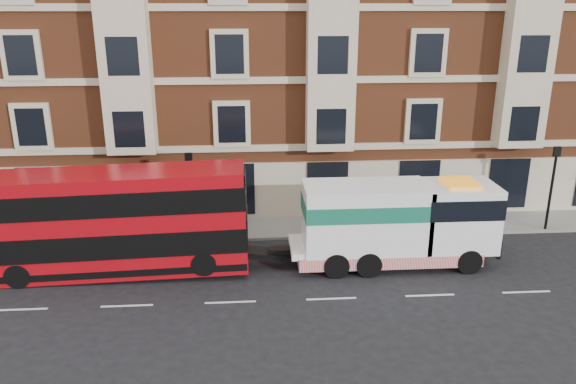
# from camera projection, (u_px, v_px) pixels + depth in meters

# --- Properties ---
(ground) EXTENTS (120.00, 120.00, 0.00)m
(ground) POSITION_uv_depth(u_px,v_px,m) (331.00, 299.00, 22.29)
(ground) COLOR black
(ground) RESTS_ON ground
(sidewalk) EXTENTS (90.00, 3.00, 0.15)m
(sidewalk) POSITION_uv_depth(u_px,v_px,m) (311.00, 227.00, 29.36)
(sidewalk) COLOR slate
(sidewalk) RESTS_ON ground
(victorian_terrace) EXTENTS (45.00, 12.00, 20.40)m
(victorian_terrace) POSITION_uv_depth(u_px,v_px,m) (308.00, 23.00, 33.34)
(victorian_terrace) COLOR brown
(victorian_terrace) RESTS_ON ground
(lamp_post_west) EXTENTS (0.35, 0.15, 4.35)m
(lamp_post_west) POSITION_uv_depth(u_px,v_px,m) (190.00, 190.00, 26.92)
(lamp_post_west) COLOR black
(lamp_post_west) RESTS_ON sidewalk
(lamp_post_east) EXTENTS (0.35, 0.15, 4.35)m
(lamp_post_east) POSITION_uv_depth(u_px,v_px,m) (552.00, 182.00, 28.10)
(lamp_post_east) COLOR black
(lamp_post_east) RESTS_ON sidewalk
(double_decker_bus) EXTENTS (11.24, 2.58, 4.55)m
(double_decker_bus) POSITION_uv_depth(u_px,v_px,m) (114.00, 221.00, 23.78)
(double_decker_bus) COLOR #A80911
(double_decker_bus) RESTS_ON ground
(tow_truck) EXTENTS (9.00, 2.66, 3.75)m
(tow_truck) POSITION_uv_depth(u_px,v_px,m) (393.00, 223.00, 24.70)
(tow_truck) COLOR white
(tow_truck) RESTS_ON ground
(pedestrian) EXTENTS (0.70, 0.63, 1.61)m
(pedestrian) POSITION_uv_depth(u_px,v_px,m) (116.00, 218.00, 28.09)
(pedestrian) COLOR #1B2736
(pedestrian) RESTS_ON sidewalk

